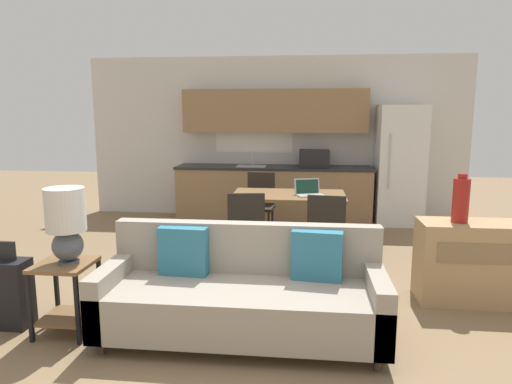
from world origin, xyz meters
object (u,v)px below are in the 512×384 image
object	(u,v)px
couch	(243,294)
credenza	(478,262)
dining_chair_near_right	(327,231)
laptop	(309,191)
refrigerator	(399,165)
suitcase	(6,293)
dining_chair_near_left	(246,228)
vase	(461,200)
dining_chair_far_left	(260,202)
side_table	(66,286)
table_lamp	(66,221)
dining_table	(289,200)

from	to	relation	value
couch	credenza	xyz separation A→B (m)	(2.10, 0.90, 0.04)
dining_chair_near_right	credenza	bearing A→B (deg)	165.23
dining_chair_near_right	laptop	distance (m)	0.82
couch	laptop	distance (m)	2.27
credenza	refrigerator	bearing A→B (deg)	92.44
credenza	suitcase	distance (m)	4.19
refrigerator	dining_chair_near_left	size ratio (longest dim) A/B	2.05
vase	laptop	xyz separation A→B (m)	(-1.38, 1.26, -0.16)
dining_chair_far_left	suitcase	bearing A→B (deg)	-116.33
refrigerator	laptop	bearing A→B (deg)	-127.63
vase	laptop	size ratio (longest dim) A/B	1.17
side_table	table_lamp	size ratio (longest dim) A/B	0.97
refrigerator	dining_table	distance (m)	2.49
refrigerator	table_lamp	size ratio (longest dim) A/B	3.12
dining_chair_near_right	refrigerator	bearing A→B (deg)	-109.81
laptop	side_table	bearing A→B (deg)	-149.59
dining_chair_near_left	laptop	size ratio (longest dim) A/B	2.40
vase	dining_chair_near_right	world-z (taller)	vase
couch	laptop	bearing A→B (deg)	76.42
credenza	vase	xyz separation A→B (m)	(-0.20, -0.01, 0.60)
dining_chair_far_left	suitcase	world-z (taller)	dining_chair_far_left
couch	dining_chair_near_left	distance (m)	1.49
couch	dining_chair_near_left	size ratio (longest dim) A/B	2.38
credenza	dining_chair_near_left	bearing A→B (deg)	165.97
suitcase	dining_chair_near_left	bearing A→B (deg)	39.81
credenza	dining_chair_near_left	size ratio (longest dim) A/B	1.18
refrigerator	dining_table	size ratio (longest dim) A/B	1.35
table_lamp	vase	distance (m)	3.43
side_table	suitcase	size ratio (longest dim) A/B	0.80
dining_chair_near_left	suitcase	xyz separation A→B (m)	(-1.82, -1.52, -0.22)
dining_chair_near_right	table_lamp	bearing A→B (deg)	41.33
side_table	dining_chair_far_left	bearing A→B (deg)	67.81
side_table	dining_chair_near_right	world-z (taller)	dining_chair_near_right
couch	dining_chair_far_left	size ratio (longest dim) A/B	2.38
credenza	dining_chair_near_right	xyz separation A→B (m)	(-1.38, 0.52, 0.12)
dining_table	table_lamp	xyz separation A→B (m)	(-1.66, -2.31, 0.23)
dining_chair_near_right	suitcase	distance (m)	3.08
dining_chair_far_left	dining_chair_near_left	distance (m)	1.53
couch	table_lamp	xyz separation A→B (m)	(-1.39, -0.08, 0.58)
vase	dining_chair_far_left	size ratio (longest dim) A/B	0.49
vase	table_lamp	bearing A→B (deg)	-163.41
couch	credenza	world-z (taller)	couch
dining_table	vase	size ratio (longest dim) A/B	3.10
table_lamp	laptop	distance (m)	2.95
table_lamp	couch	bearing A→B (deg)	3.46
laptop	credenza	bearing A→B (deg)	-57.33
dining_chair_far_left	dining_table	bearing A→B (deg)	-55.59
laptop	suitcase	world-z (taller)	laptop
dining_chair_far_left	dining_chair_near_left	xyz separation A→B (m)	(0.00, -1.53, 0.00)
laptop	suitcase	xyz separation A→B (m)	(-2.51, -2.21, -0.52)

